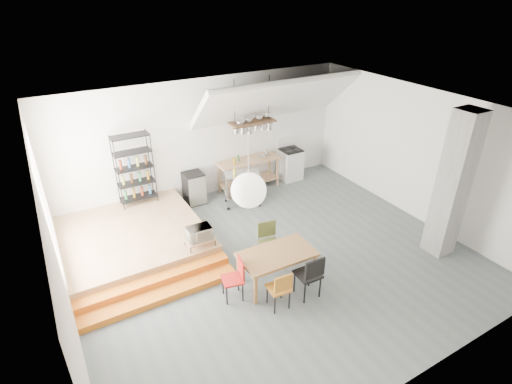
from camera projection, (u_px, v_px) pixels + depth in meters
floor at (275, 259)px, 8.59m from camera, size 8.00×8.00×0.00m
wall_back at (206, 139)px, 10.52m from camera, size 8.00×0.04×3.20m
wall_left at (56, 255)px, 6.08m from camera, size 0.04×7.00×3.20m
wall_right at (417, 154)px, 9.59m from camera, size 0.04×7.00×3.20m
ceiling at (279, 114)px, 7.09m from camera, size 8.00×7.00×0.02m
slope_ceiling at (276, 100)px, 10.40m from camera, size 4.40×1.44×1.32m
window_pane at (45, 202)px, 7.14m from camera, size 0.02×2.50×2.20m
platform at (133, 238)px, 8.93m from camera, size 3.00×3.00×0.40m
step_lower at (162, 296)px, 7.50m from camera, size 3.00×0.35×0.13m
step_upper at (155, 282)px, 7.73m from camera, size 3.00×0.35×0.27m
concrete_column at (453, 186)px, 8.14m from camera, size 0.50×0.50×3.20m
kitchen_counter at (249, 169)px, 11.19m from camera, size 1.80×0.60×0.91m
stove at (290, 163)px, 11.88m from camera, size 0.60×0.60×1.18m
pot_rack at (254, 125)px, 10.39m from camera, size 1.20×0.50×1.43m
wire_shelving at (134, 168)px, 9.54m from camera, size 0.88×0.38×1.80m
microwave_shelf at (200, 239)px, 8.29m from camera, size 0.60×0.40×0.16m
paper_lantern at (249, 190)px, 6.67m from camera, size 0.60×0.60×0.60m
dining_table at (277, 256)px, 7.67m from camera, size 1.48×0.86×0.69m
chair_mustard at (280, 287)px, 7.08m from camera, size 0.40×0.40×0.81m
chair_black at (311, 273)px, 7.30m from camera, size 0.44×0.44×0.94m
chair_olive at (268, 239)px, 8.30m from camera, size 0.48×0.48×0.91m
chair_red at (236, 276)px, 7.34m from camera, size 0.45×0.45×0.83m
rolling_cart at (242, 185)px, 10.42m from camera, size 1.02×0.76×0.90m
mini_fridge at (194, 188)px, 10.60m from camera, size 0.50×0.50×0.85m
microwave at (199, 233)px, 8.22m from camera, size 0.50×0.35×0.27m
bowl at (262, 157)px, 11.17m from camera, size 0.22×0.22×0.05m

